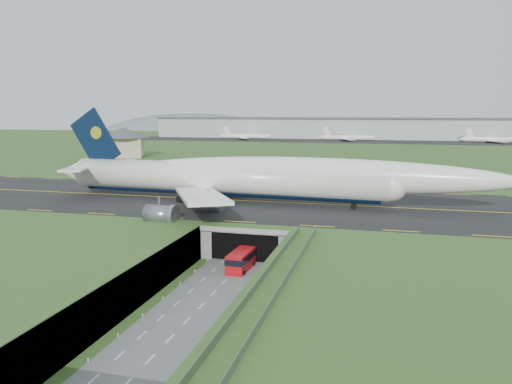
# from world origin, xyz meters

# --- Properties ---
(ground) EXTENTS (900.00, 900.00, 0.00)m
(ground) POSITION_xyz_m (0.00, 0.00, 0.00)
(ground) COLOR #405E25
(ground) RESTS_ON ground
(airfield_deck) EXTENTS (800.00, 800.00, 6.00)m
(airfield_deck) POSITION_xyz_m (0.00, 0.00, 3.00)
(airfield_deck) COLOR gray
(airfield_deck) RESTS_ON ground
(trench_road) EXTENTS (12.00, 75.00, 0.20)m
(trench_road) POSITION_xyz_m (0.00, -7.50, 0.10)
(trench_road) COLOR slate
(trench_road) RESTS_ON ground
(taxiway) EXTENTS (800.00, 44.00, 0.18)m
(taxiway) POSITION_xyz_m (0.00, 33.00, 6.09)
(taxiway) COLOR black
(taxiway) RESTS_ON airfield_deck
(tunnel_portal) EXTENTS (17.00, 22.30, 6.00)m
(tunnel_portal) POSITION_xyz_m (0.00, 16.71, 3.33)
(tunnel_portal) COLOR gray
(tunnel_portal) RESTS_ON ground
(guideway) EXTENTS (3.00, 53.00, 7.05)m
(guideway) POSITION_xyz_m (11.00, -19.11, 5.32)
(guideway) COLOR #A8A8A3
(guideway) RESTS_ON ground
(jumbo_jet) EXTENTS (102.58, 64.45, 21.34)m
(jumbo_jet) POSITION_xyz_m (-4.03, 30.34, 11.76)
(jumbo_jet) COLOR white
(jumbo_jet) RESTS_ON ground
(shuttle_tram) EXTENTS (3.23, 7.77, 3.12)m
(shuttle_tram) POSITION_xyz_m (0.75, 3.33, 1.71)
(shuttle_tram) COLOR red
(shuttle_tram) RESTS_ON ground
(service_building) EXTENTS (30.97, 30.97, 12.95)m
(service_building) POSITION_xyz_m (-88.40, 125.10, 13.67)
(service_building) COLOR #C9B591
(service_building) RESTS_ON ground
(cargo_terminal) EXTENTS (320.00, 67.00, 15.60)m
(cargo_terminal) POSITION_xyz_m (0.03, 299.41, 13.96)
(cargo_terminal) COLOR #B2B2B2
(cargo_terminal) RESTS_ON ground
(distant_hills) EXTENTS (700.00, 91.00, 60.00)m
(distant_hills) POSITION_xyz_m (64.38, 430.00, -4.00)
(distant_hills) COLOR slate
(distant_hills) RESTS_ON ground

